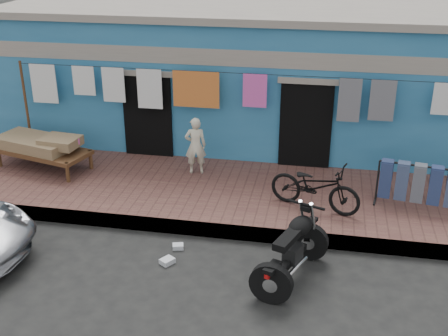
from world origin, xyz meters
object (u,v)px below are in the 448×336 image
seated_person (195,146)px  bicycle (315,181)px  charpoy (44,152)px  motorcycle (292,248)px  jeans_rack (426,187)px

seated_person → bicycle: bearing=139.5°
bicycle → charpoy: bicycle is taller
seated_person → motorcycle: (2.26, -3.18, -0.31)m
seated_person → jeans_rack: bearing=154.6°
bicycle → jeans_rack: (2.01, 0.39, -0.11)m
seated_person → jeans_rack: seated_person is taller
bicycle → jeans_rack: size_ratio=0.91×
bicycle → charpoy: (-5.81, 0.84, -0.20)m
motorcycle → bicycle: bearing=102.9°
motorcycle → jeans_rack: (2.28, 2.38, 0.14)m
seated_person → bicycle: 2.80m
motorcycle → charpoy: size_ratio=0.79×
jeans_rack → charpoy: bearing=176.7°
seated_person → charpoy: bearing=-9.3°
bicycle → motorcycle: bearing=-169.4°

